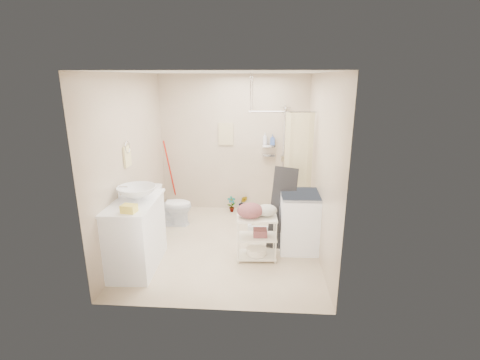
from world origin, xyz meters
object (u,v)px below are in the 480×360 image
Objects in this scene: vanity at (135,234)px; laundry_rack at (257,234)px; toilet at (171,205)px; washing_machine at (300,221)px.

laundry_rack is at bearing 9.20° from vanity.
laundry_rack reaches higher than toilet.
washing_machine is at bearing 26.01° from laundry_rack.
vanity is at bearing -172.38° from laundry_rack.
vanity is 1.45m from toilet.
toilet is at bearing 159.04° from washing_machine.
vanity reaches higher than toilet.
washing_machine is (2.30, 0.69, -0.04)m from vanity.
laundry_rack is (1.65, 0.32, -0.09)m from vanity.
vanity is 1.23× the size of washing_machine.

